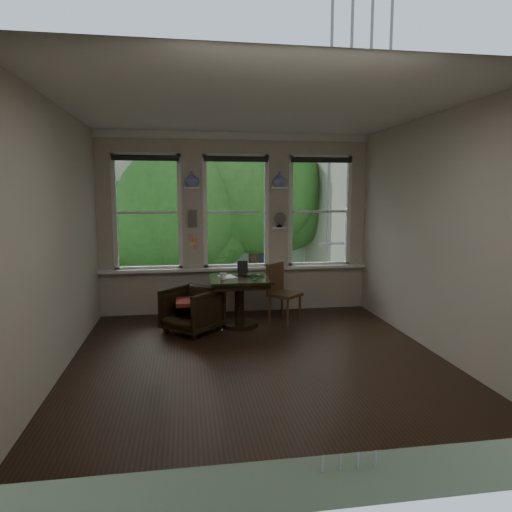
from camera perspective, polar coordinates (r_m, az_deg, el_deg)
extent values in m
plane|color=black|center=(5.83, 0.07, -12.31)|extent=(4.50, 4.50, 0.00)
plane|color=silver|center=(5.56, 0.08, 18.11)|extent=(4.50, 4.50, 0.00)
plane|color=beige|center=(7.72, -2.53, 4.04)|extent=(4.50, 0.00, 4.50)
plane|color=beige|center=(3.31, 6.14, -1.00)|extent=(4.50, 0.00, 4.50)
plane|color=beige|center=(5.61, -23.29, 2.01)|extent=(0.00, 4.50, 4.50)
plane|color=beige|center=(6.25, 20.92, 2.66)|extent=(0.00, 4.50, 4.50)
cube|color=white|center=(7.56, -8.00, 8.45)|extent=(0.26, 0.16, 0.03)
cube|color=white|center=(7.72, 2.94, 8.49)|extent=(0.26, 0.16, 0.03)
cube|color=#59544F|center=(7.60, -7.93, 4.67)|extent=(0.14, 0.06, 0.28)
imported|color=silver|center=(7.56, -8.02, 9.50)|extent=(0.24, 0.24, 0.25)
imported|color=silver|center=(7.72, 2.95, 9.53)|extent=(0.24, 0.24, 0.25)
imported|color=black|center=(6.73, -8.01, -6.72)|extent=(1.00, 1.00, 0.65)
cube|color=maroon|center=(6.70, -8.03, -5.69)|extent=(0.45, 0.45, 0.06)
imported|color=black|center=(6.96, -0.27, -2.48)|extent=(0.35, 0.24, 0.03)
imported|color=white|center=(6.73, -4.14, -2.52)|extent=(0.11, 0.11, 0.10)
imported|color=white|center=(6.58, -0.17, -2.77)|extent=(0.14, 0.14, 0.09)
cube|color=black|center=(7.08, -1.68, -1.51)|extent=(0.16, 0.08, 0.22)
cube|color=silver|center=(6.96, -3.58, -2.58)|extent=(0.30, 0.35, 0.00)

